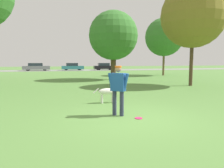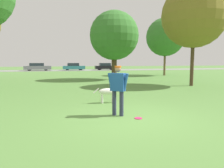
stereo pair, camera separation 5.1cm
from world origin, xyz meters
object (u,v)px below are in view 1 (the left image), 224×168
object	(u,v)px
frisbee	(139,118)
tree_far_right	(164,37)
dog	(109,92)
tree_near_right	(193,16)
parked_car_teal	(72,67)
parked_car_black	(104,67)
person	(118,86)
parked_car_grey	(36,67)
tree_mid_center	(113,36)

from	to	relation	value
frisbee	tree_far_right	world-z (taller)	tree_far_right
dog	tree_near_right	xyz separation A→B (m)	(6.93, 4.68, 4.30)
dog	frisbee	world-z (taller)	dog
dog	tree_near_right	size ratio (longest dim) A/B	0.17
frisbee	tree_near_right	bearing A→B (deg)	47.86
parked_car_teal	parked_car_black	world-z (taller)	parked_car_teal
tree_far_right	parked_car_black	world-z (taller)	tree_far_right
person	parked_car_black	distance (m)	34.00
dog	parked_car_grey	distance (m)	31.60
person	parked_car_teal	xyz separation A→B (m)	(0.68, 33.49, -0.31)
person	parked_car_teal	distance (m)	33.50
person	parked_car_black	size ratio (longest dim) A/B	0.41
tree_near_right	parked_car_black	xyz separation A→B (m)	(-0.62, 26.56, -4.13)
parked_car_grey	parked_car_teal	bearing A→B (deg)	0.14
tree_far_right	tree_near_right	size ratio (longest dim) A/B	0.96
tree_near_right	parked_car_teal	xyz separation A→B (m)	(-6.44, 26.68, -4.13)
frisbee	parked_car_teal	xyz separation A→B (m)	(0.17, 33.99, 0.63)
tree_mid_center	parked_car_teal	distance (m)	21.11
parked_car_grey	parked_car_black	world-z (taller)	parked_car_grey
frisbee	parked_car_grey	world-z (taller)	parked_car_grey
dog	tree_far_right	distance (m)	18.37
parked_car_teal	tree_far_right	bearing A→B (deg)	-60.60
tree_mid_center	parked_car_teal	world-z (taller)	tree_mid_center
dog	tree_far_right	xyz separation A→B (m)	(10.04, 14.85, 4.00)
person	tree_mid_center	size ratio (longest dim) A/B	0.26
tree_mid_center	tree_far_right	world-z (taller)	tree_far_right
dog	tree_mid_center	size ratio (longest dim) A/B	0.19
tree_near_right	parked_car_teal	bearing A→B (deg)	103.58
frisbee	parked_car_black	bearing A→B (deg)	79.96
frisbee	parked_car_teal	size ratio (longest dim) A/B	0.06
parked_car_grey	tree_near_right	bearing A→B (deg)	-66.92
parked_car_black	tree_far_right	bearing A→B (deg)	-75.78
tree_far_right	parked_car_black	size ratio (longest dim) A/B	1.71
tree_far_right	dog	bearing A→B (deg)	-124.05
parked_car_grey	parked_car_teal	xyz separation A→B (m)	(6.18, 0.28, -0.01)
dog	parked_car_black	world-z (taller)	parked_car_black
tree_near_right	parked_car_teal	size ratio (longest dim) A/B	1.76
tree_mid_center	tree_far_right	bearing A→B (deg)	30.39
tree_far_right	tree_near_right	world-z (taller)	tree_near_right
dog	tree_far_right	size ratio (longest dim) A/B	0.17
frisbee	parked_car_grey	xyz separation A→B (m)	(-6.01, 33.71, 0.64)
tree_mid_center	tree_near_right	bearing A→B (deg)	-55.85
tree_mid_center	parked_car_black	xyz separation A→B (m)	(3.44, 20.59, -3.35)
tree_mid_center	parked_car_black	bearing A→B (deg)	80.53
dog	parked_car_teal	bearing A→B (deg)	88.14
dog	frisbee	distance (m)	2.68
tree_far_right	parked_car_black	bearing A→B (deg)	102.79
person	parked_car_black	bearing A→B (deg)	117.55
tree_mid_center	tree_near_right	world-z (taller)	tree_near_right
dog	tree_mid_center	xyz separation A→B (m)	(2.88, 10.65, 3.51)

